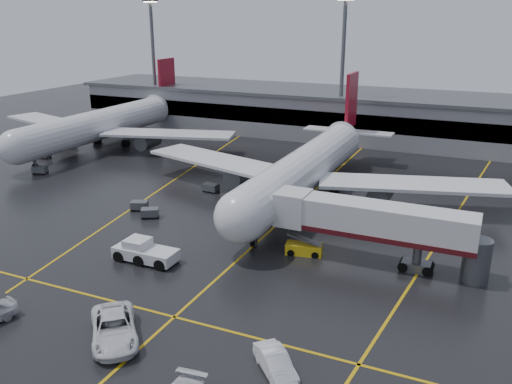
% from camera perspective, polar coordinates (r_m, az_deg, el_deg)
% --- Properties ---
extents(ground, '(220.00, 220.00, 0.00)m').
position_cam_1_polar(ground, '(61.15, 2.48, -3.26)').
color(ground, black).
rests_on(ground, ground).
extents(apron_line_centre, '(0.25, 90.00, 0.02)m').
position_cam_1_polar(apron_line_centre, '(61.15, 2.48, -3.25)').
color(apron_line_centre, gold).
rests_on(apron_line_centre, ground).
extents(apron_line_stop, '(60.00, 0.25, 0.02)m').
position_cam_1_polar(apron_line_stop, '(43.55, -8.66, -12.99)').
color(apron_line_stop, gold).
rests_on(apron_line_stop, ground).
extents(apron_line_left, '(9.99, 69.35, 0.02)m').
position_cam_1_polar(apron_line_left, '(78.31, -8.44, 1.45)').
color(apron_line_left, gold).
rests_on(apron_line_left, ground).
extents(apron_line_right, '(7.57, 69.64, 0.02)m').
position_cam_1_polar(apron_line_right, '(66.85, 20.29, -2.51)').
color(apron_line_right, gold).
rests_on(apron_line_right, ground).
extents(terminal, '(122.00, 19.00, 8.60)m').
position_cam_1_polar(terminal, '(104.55, 12.45, 7.91)').
color(terminal, gray).
rests_on(terminal, ground).
extents(light_mast_left, '(3.00, 1.20, 25.45)m').
position_cam_1_polar(light_mast_left, '(115.80, -10.85, 14.06)').
color(light_mast_left, '#595B60').
rests_on(light_mast_left, ground).
extents(light_mast_mid, '(3.00, 1.20, 25.45)m').
position_cam_1_polar(light_mast_mid, '(98.68, 9.19, 13.45)').
color(light_mast_mid, '#595B60').
rests_on(light_mast_mid, ground).
extents(main_airliner, '(48.80, 45.60, 14.10)m').
position_cam_1_polar(main_airliner, '(68.47, 5.56, 2.76)').
color(main_airliner, silver).
rests_on(main_airliner, ground).
extents(second_airliner, '(48.80, 45.60, 14.10)m').
position_cam_1_polar(second_airliner, '(99.27, -15.75, 7.04)').
color(second_airliner, silver).
rests_on(second_airliner, ground).
extents(jet_bridge, '(19.90, 3.40, 6.05)m').
position_cam_1_polar(jet_bridge, '(51.23, 12.43, -3.36)').
color(jet_bridge, silver).
rests_on(jet_bridge, ground).
extents(pushback_tractor, '(6.26, 2.70, 2.23)m').
position_cam_1_polar(pushback_tractor, '(52.71, -11.78, -6.28)').
color(pushback_tractor, silver).
rests_on(pushback_tractor, ground).
extents(belt_loader, '(3.79, 2.25, 2.26)m').
position_cam_1_polar(belt_loader, '(53.34, 5.12, -6.03)').
color(belt_loader, yellow).
rests_on(belt_loader, ground).
extents(service_van_a, '(6.80, 7.16, 1.88)m').
position_cam_1_polar(service_van_a, '(41.30, -14.84, -13.82)').
color(service_van_a, white).
rests_on(service_van_a, ground).
extents(service_van_c, '(4.36, 4.44, 1.52)m').
position_cam_1_polar(service_van_c, '(36.96, 2.09, -17.71)').
color(service_van_c, white).
rests_on(service_van_c, ground).
extents(baggage_cart_a, '(2.38, 2.14, 1.12)m').
position_cam_1_polar(baggage_cart_a, '(63.61, -11.21, -2.14)').
color(baggage_cart_a, '#595B60').
rests_on(baggage_cart_a, ground).
extents(baggage_cart_b, '(2.35, 1.99, 1.12)m').
position_cam_1_polar(baggage_cart_b, '(66.28, -12.29, -1.37)').
color(baggage_cart_b, '#595B60').
rests_on(baggage_cart_b, ground).
extents(baggage_cart_c, '(2.08, 1.43, 1.12)m').
position_cam_1_polar(baggage_cart_c, '(71.65, -4.82, 0.50)').
color(baggage_cart_c, '#595B60').
rests_on(baggage_cart_c, ground).
extents(baggage_cart_d, '(2.02, 1.33, 1.12)m').
position_cam_1_polar(baggage_cart_d, '(94.95, -21.60, 3.72)').
color(baggage_cart_d, '#595B60').
rests_on(baggage_cart_d, ground).
extents(baggage_cart_e, '(2.28, 1.80, 1.12)m').
position_cam_1_polar(baggage_cart_e, '(85.87, -21.96, 2.23)').
color(baggage_cart_e, '#595B60').
rests_on(baggage_cart_e, ground).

